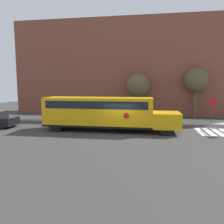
% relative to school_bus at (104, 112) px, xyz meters
% --- Properties ---
extents(ground_plane, '(60.00, 60.00, 0.00)m').
position_rel_school_bus_xyz_m(ground_plane, '(1.58, -1.11, -1.67)').
color(ground_plane, '#3A3838').
extents(sidewalk_strip, '(44.00, 3.00, 0.15)m').
position_rel_school_bus_xyz_m(sidewalk_strip, '(1.58, 5.39, -1.59)').
color(sidewalk_strip, '#B2ADA3').
rests_on(sidewalk_strip, ground).
extents(building_backdrop, '(32.00, 4.00, 12.59)m').
position_rel_school_bus_xyz_m(building_backdrop, '(1.58, 11.89, 4.63)').
color(building_backdrop, brown).
rests_on(building_backdrop, ground).
extents(crosswalk_stripes, '(3.30, 3.20, 0.01)m').
position_rel_school_bus_xyz_m(crosswalk_stripes, '(9.65, 0.89, -1.66)').
color(crosswalk_stripes, white).
rests_on(crosswalk_stripes, ground).
extents(school_bus, '(11.56, 2.57, 2.90)m').
position_rel_school_bus_xyz_m(school_bus, '(0.00, 0.00, 0.00)').
color(school_bus, '#EAA80F').
rests_on(school_bus, ground).
extents(stop_sign, '(0.71, 0.10, 2.61)m').
position_rel_school_bus_xyz_m(stop_sign, '(10.19, 4.77, 0.07)').
color(stop_sign, '#38383A').
rests_on(stop_sign, ground).
extents(tree_near_sidewalk, '(2.95, 2.95, 5.36)m').
position_rel_school_bus_xyz_m(tree_near_sidewalk, '(2.56, 8.77, 2.20)').
color(tree_near_sidewalk, brown).
rests_on(tree_near_sidewalk, ground).
extents(tree_far_sidewalk, '(2.88, 2.88, 5.96)m').
position_rel_school_bus_xyz_m(tree_far_sidewalk, '(9.40, 9.11, 2.81)').
color(tree_far_sidewalk, brown).
rests_on(tree_far_sidewalk, ground).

